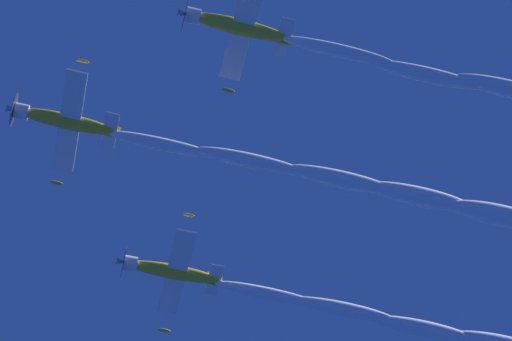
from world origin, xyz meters
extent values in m
ellipsoid|color=gold|center=(5.04, -2.14, 74.27)|extent=(6.98, 3.09, 1.33)
cylinder|color=white|center=(8.09, -2.94, 74.27)|extent=(1.25, 1.56, 1.37)
cone|color=white|center=(8.74, -3.11, 74.26)|extent=(0.87, 0.81, 0.65)
cylinder|color=#3F3F47|center=(8.59, -3.07, 74.27)|extent=(0.79, 2.91, 3.00)
cube|color=white|center=(4.85, -2.04, 74.10)|extent=(3.52, 8.44, 2.81)
ellipsoid|color=gold|center=(5.88, 1.89, 75.41)|extent=(0.98, 0.54, 0.31)
ellipsoid|color=gold|center=(3.82, -5.98, 72.80)|extent=(0.98, 0.54, 0.31)
cube|color=white|center=(2.12, -1.39, 74.32)|extent=(1.66, 3.14, 1.05)
cube|color=gold|center=(2.01, -1.53, 74.81)|extent=(1.22, 0.74, 1.13)
ellipsoid|color=#1E232D|center=(5.31, -2.35, 74.68)|extent=(1.73, 1.26, 0.86)
ellipsoid|color=gold|center=(-2.33, 9.35, 74.10)|extent=(6.98, 3.07, 1.49)
cylinder|color=white|center=(0.72, 8.55, 74.16)|extent=(1.24, 1.58, 1.41)
cone|color=white|center=(1.37, 8.38, 74.18)|extent=(0.86, 0.82, 0.67)
cylinder|color=#3F3F47|center=(1.22, 8.42, 74.17)|extent=(0.76, 2.98, 3.06)
cube|color=white|center=(-2.51, 9.46, 73.93)|extent=(3.49, 8.33, 3.16)
ellipsoid|color=gold|center=(-3.50, 5.57, 72.47)|extent=(0.98, 0.54, 0.34)
cube|color=white|center=(-5.25, 10.10, 74.09)|extent=(1.65, 3.09, 1.19)
cube|color=gold|center=(-5.37, 9.94, 74.57)|extent=(1.21, 0.78, 1.14)
ellipsoid|color=#1E232D|center=(-2.08, 9.13, 74.51)|extent=(1.73, 1.27, 0.90)
ellipsoid|color=gold|center=(-6.55, -9.01, 74.16)|extent=(7.00, 3.16, 1.53)
cylinder|color=white|center=(-3.50, -9.81, 74.07)|extent=(1.28, 1.58, 1.41)
cone|color=white|center=(-2.85, -9.98, 74.05)|extent=(0.88, 0.82, 0.67)
cylinder|color=#3F3F47|center=(-3.00, -9.94, 74.05)|extent=(0.87, 2.94, 3.05)
cube|color=white|center=(-6.74, -8.90, 74.00)|extent=(3.50, 8.38, 3.08)
ellipsoid|color=gold|center=(-5.68, -5.01, 75.42)|extent=(0.99, 0.55, 0.34)
ellipsoid|color=gold|center=(-7.80, -12.79, 72.58)|extent=(0.99, 0.55, 0.34)
cube|color=white|center=(-9.47, -8.26, 74.29)|extent=(1.66, 3.12, 1.16)
cube|color=gold|center=(-9.56, -8.41, 74.78)|extent=(1.26, 0.77, 1.15)
ellipsoid|color=#1E232D|center=(-6.27, -9.23, 74.55)|extent=(1.75, 1.28, 0.91)
ellipsoid|color=white|center=(-1.53, -0.55, 74.23)|extent=(7.85, 2.88, 0.97)
ellipsoid|color=white|center=(-7.46, 1.27, 74.11)|extent=(7.89, 3.04, 1.13)
ellipsoid|color=white|center=(-13.63, 2.97, 74.17)|extent=(7.93, 3.19, 1.29)
ellipsoid|color=white|center=(-19.24, 4.42, 74.24)|extent=(7.97, 3.35, 1.45)
ellipsoid|color=white|center=(-24.99, 5.97, 73.88)|extent=(8.02, 3.50, 1.61)
ellipsoid|color=white|center=(-8.88, 11.05, 73.94)|extent=(7.85, 2.88, 0.97)
ellipsoid|color=white|center=(-15.00, 12.39, 73.90)|extent=(7.89, 3.04, 1.13)
ellipsoid|color=white|center=(-20.50, 14.12, 74.07)|extent=(7.93, 3.19, 1.29)
ellipsoid|color=white|center=(-13.34, -7.38, 74.16)|extent=(7.85, 2.88, 0.97)
ellipsoid|color=white|center=(-18.94, -5.84, 74.06)|extent=(7.89, 3.04, 1.13)
ellipsoid|color=white|center=(-24.90, -4.48, 74.00)|extent=(7.93, 3.19, 1.29)
camera|label=1|loc=(5.47, 26.38, 1.44)|focal=78.83mm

